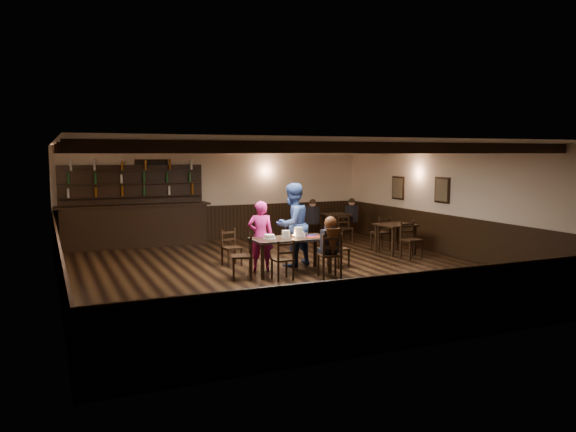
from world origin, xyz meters
name	(u,v)px	position (x,y,z in m)	size (l,w,h in m)	color
ground	(286,272)	(0.00, 0.00, 0.00)	(10.00, 10.00, 0.00)	black
room_shell	(286,190)	(0.01, 0.04, 1.75)	(9.02, 10.02, 2.71)	beige
dining_table	(290,241)	(0.03, -0.14, 0.68)	(1.64, 0.82, 0.75)	black
chair_near_left	(284,257)	(-0.37, -0.73, 0.48)	(0.39, 0.38, 0.81)	black
chair_near_right	(331,252)	(0.57, -0.94, 0.54)	(0.50, 0.48, 0.92)	black
chair_end_left	(246,252)	(-1.00, -0.28, 0.54)	(0.52, 0.53, 0.92)	black
chair_end_right	(336,246)	(1.18, -0.04, 0.48)	(0.45, 0.46, 0.83)	black
chair_far_pushed	(230,244)	(-0.87, 1.18, 0.47)	(0.44, 0.42, 0.81)	black
woman_pink	(261,236)	(-0.45, 0.35, 0.75)	(0.55, 0.36, 1.50)	#F4259A
man_blue	(292,225)	(0.38, 0.53, 0.93)	(0.90, 0.70, 1.86)	navy
seated_person	(330,237)	(0.58, -0.88, 0.83)	(0.33, 0.50, 0.82)	black
cake	(269,237)	(-0.41, -0.07, 0.79)	(0.27, 0.27, 0.09)	white
plate_stack_a	(286,234)	(-0.08, -0.16, 0.83)	(0.17, 0.17, 0.16)	white
plate_stack_b	(299,232)	(0.24, -0.09, 0.86)	(0.18, 0.18, 0.21)	white
tea_light	(293,236)	(0.12, -0.08, 0.78)	(0.05, 0.05, 0.06)	#A5A8AD
salt_shaker	(304,235)	(0.33, -0.20, 0.80)	(0.04, 0.04, 0.09)	silver
pepper_shaker	(307,235)	(0.40, -0.17, 0.80)	(0.04, 0.04, 0.09)	#A5A8AD
drink_glass	(303,234)	(0.37, -0.03, 0.80)	(0.06, 0.06, 0.10)	silver
menu_red	(313,237)	(0.52, -0.21, 0.75)	(0.31, 0.22, 0.00)	maroon
menu_blue	(310,235)	(0.55, -0.01, 0.75)	(0.29, 0.20, 0.00)	#111257
bar_counter	(135,220)	(-2.43, 4.72, 0.73)	(4.03, 0.70, 2.20)	black
back_table_a	(395,228)	(3.39, 0.93, 0.65)	(0.89, 0.89, 0.75)	black
back_table_b	(335,217)	(3.19, 3.70, 0.64)	(0.79, 0.79, 0.75)	black
bg_patron_left	(313,212)	(2.51, 3.85, 0.83)	(0.30, 0.40, 0.72)	black
bg_patron_right	(352,210)	(3.82, 3.84, 0.82)	(0.29, 0.38, 0.71)	black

